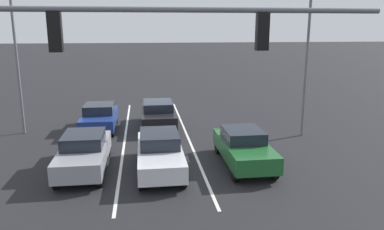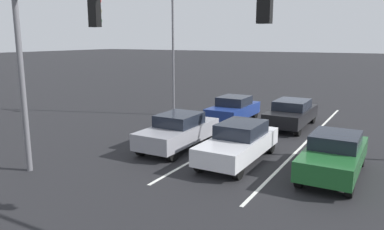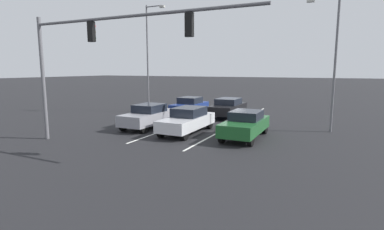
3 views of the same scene
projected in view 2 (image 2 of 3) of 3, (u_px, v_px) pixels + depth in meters
name	position (u px, v px, depth m)	size (l,w,h in m)	color
ground_plane	(290.00, 125.00, 21.11)	(240.00, 240.00, 0.00)	black
lane_stripe_left_divider	(309.00, 139.00, 18.10)	(0.12, 17.18, 0.01)	silver
lane_stripe_center_divider	(245.00, 131.00, 19.70)	(0.12, 17.18, 0.01)	silver
car_silver_midlane_front	(239.00, 142.00, 14.71)	(1.75, 4.69, 1.53)	silver
car_darkgreen_leftlane_front	(334.00, 154.00, 13.13)	(1.78, 4.47, 1.51)	#1E5928
car_gray_rightlane_front	(179.00, 131.00, 16.52)	(1.78, 4.55, 1.54)	gray
car_black_midlane_second	(291.00, 113.00, 20.40)	(1.88, 4.50, 1.50)	black
car_navy_rightlane_second	(233.00, 109.00, 21.80)	(1.82, 4.07, 1.48)	navy
traffic_signal_gantry	(100.00, 35.00, 11.02)	(12.07, 0.37, 6.50)	slate
street_lamp_right_shoulder	(175.00, 31.00, 22.69)	(1.86, 0.24, 9.23)	slate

